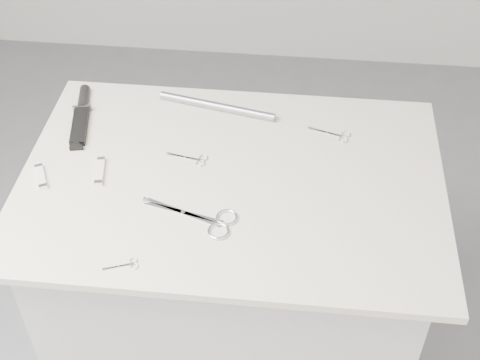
# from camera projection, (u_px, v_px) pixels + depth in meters

# --- Properties ---
(plinth) EXTENTS (0.90, 0.60, 0.90)m
(plinth) POSITION_uv_depth(u_px,v_px,m) (233.00, 299.00, 1.89)
(plinth) COLOR beige
(plinth) RESTS_ON ground
(display_board) EXTENTS (1.00, 0.70, 0.02)m
(display_board) POSITION_uv_depth(u_px,v_px,m) (231.00, 181.00, 1.58)
(display_board) COLOR beige
(display_board) RESTS_ON plinth
(large_shears) EXTENTS (0.22, 0.12, 0.01)m
(large_shears) POSITION_uv_depth(u_px,v_px,m) (208.00, 220.00, 1.47)
(large_shears) COLOR silver
(large_shears) RESTS_ON display_board
(embroidery_scissors_a) EXTENTS (0.10, 0.05, 0.00)m
(embroidery_scissors_a) POSITION_uv_depth(u_px,v_px,m) (194.00, 159.00, 1.62)
(embroidery_scissors_a) COLOR silver
(embroidery_scissors_a) RESTS_ON display_board
(embroidery_scissors_b) EXTENTS (0.11, 0.06, 0.00)m
(embroidery_scissors_b) POSITION_uv_depth(u_px,v_px,m) (336.00, 135.00, 1.69)
(embroidery_scissors_b) COLOR silver
(embroidery_scissors_b) RESTS_ON display_board
(tiny_scissors) EXTENTS (0.07, 0.04, 0.00)m
(tiny_scissors) POSITION_uv_depth(u_px,v_px,m) (126.00, 265.00, 1.38)
(tiny_scissors) COLOR silver
(tiny_scissors) RESTS_ON display_board
(sheathed_knife) EXTENTS (0.08, 0.24, 0.03)m
(sheathed_knife) POSITION_uv_depth(u_px,v_px,m) (82.00, 113.00, 1.74)
(sheathed_knife) COLOR black
(sheathed_knife) RESTS_ON display_board
(pocket_knife_a) EXTENTS (0.04, 0.10, 0.01)m
(pocket_knife_a) POSITION_uv_depth(u_px,v_px,m) (100.00, 171.00, 1.58)
(pocket_knife_a) COLOR #EDE5CF
(pocket_knife_a) RESTS_ON display_board
(pocket_knife_b) EXTENTS (0.05, 0.08, 0.01)m
(pocket_knife_b) POSITION_uv_depth(u_px,v_px,m) (41.00, 177.00, 1.57)
(pocket_knife_b) COLOR #EDE5CF
(pocket_knife_b) RESTS_ON display_board
(metal_rail) EXTENTS (0.32, 0.09, 0.02)m
(metal_rail) POSITION_uv_depth(u_px,v_px,m) (217.00, 106.00, 1.76)
(metal_rail) COLOR gray
(metal_rail) RESTS_ON display_board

